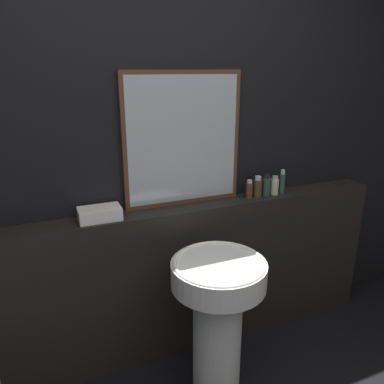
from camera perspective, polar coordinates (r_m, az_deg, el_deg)
wall_back at (r=2.27m, az=-2.77°, el=4.93°), size 8.00×0.06×2.50m
vanity_counter at (r=2.46m, az=-1.51°, el=-13.17°), size 2.77×0.18×0.98m
pedestal_sink at (r=2.10m, az=3.93°, el=-17.81°), size 0.50×0.50×0.85m
mirror at (r=2.21m, az=-1.38°, el=7.93°), size 0.72×0.03×0.78m
towel_stack at (r=2.11m, az=-13.88°, el=-3.21°), size 0.23×0.14×0.07m
shampoo_bottle at (r=2.42m, az=8.70°, el=0.37°), size 0.04×0.04×0.12m
conditioner_bottle at (r=2.45m, az=9.97°, el=0.73°), size 0.06×0.06×0.14m
lotion_bottle at (r=2.48m, az=11.25°, el=0.96°), size 0.05×0.05×0.14m
body_wash_bottle at (r=2.52m, az=12.47°, el=0.93°), size 0.05×0.05×0.12m
hand_soap_bottle at (r=2.55m, az=13.57°, el=1.44°), size 0.04×0.04×0.16m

